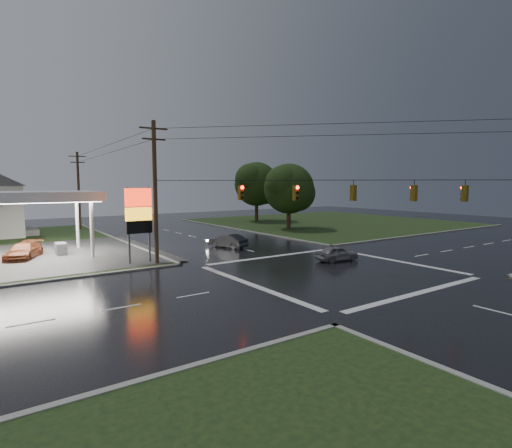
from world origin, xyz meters
TOP-DOWN VIEW (x-y plane):
  - ground at (0.00, 0.00)m, footprint 120.00×120.00m
  - grass_ne at (26.00, 26.00)m, footprint 36.00×36.00m
  - pylon_sign at (-10.50, 10.50)m, footprint 2.00×0.35m
  - utility_pole_nw at (-9.50, 9.50)m, footprint 2.20×0.32m
  - utility_pole_n at (-9.50, 38.00)m, footprint 2.20×0.32m
  - traffic_signals at (0.02, -0.02)m, footprint 26.87×26.87m
  - tree_ne_near at (14.14, 21.99)m, footprint 7.99×6.80m
  - tree_ne_far at (17.15, 33.99)m, footprint 8.46×7.20m
  - car_north at (-0.80, 13.31)m, footprint 2.66×4.29m
  - car_crossing at (3.05, 2.49)m, footprint 3.80×1.98m
  - car_pump at (-17.81, 17.81)m, footprint 3.69×5.13m

SIDE VIEW (x-z plane):
  - ground at x=0.00m, z-range 0.00..0.00m
  - grass_ne at x=26.00m, z-range 0.00..0.08m
  - car_crossing at x=3.05m, z-range 0.00..1.23m
  - car_north at x=-0.80m, z-range 0.00..1.33m
  - car_pump at x=-17.81m, z-range 0.00..1.38m
  - pylon_sign at x=-10.50m, z-range 1.01..7.01m
  - utility_pole_n at x=-9.50m, z-range 0.22..10.72m
  - tree_ne_near at x=14.14m, z-range 1.07..10.05m
  - utility_pole_nw at x=-9.50m, z-range 0.22..11.22m
  - tree_ne_far at x=17.15m, z-range 1.28..11.08m
  - traffic_signals at x=0.02m, z-range 5.75..7.22m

